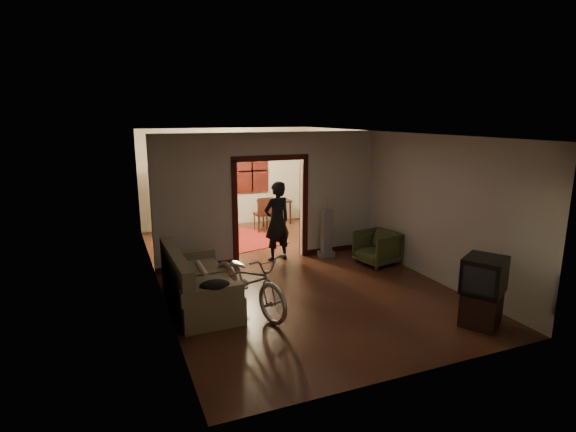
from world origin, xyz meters
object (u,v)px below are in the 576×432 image
armchair (377,248)px  locker (190,201)px  bicycle (249,280)px  desk (274,212)px  sofa (200,278)px  person (277,221)px

armchair → locker: (-3.24, 4.11, 0.54)m
bicycle → desk: bearing=47.6°
sofa → locker: size_ratio=1.16×
locker → desk: 2.54m
sofa → person: person is taller
bicycle → desk: bicycle is taller
locker → armchair: bearing=-60.3°
bicycle → person: size_ratio=1.12×
bicycle → locker: locker is taller
armchair → desk: armchair is taller
person → desk: size_ratio=1.89×
bicycle → armchair: size_ratio=2.49×
bicycle → person: (1.36, 2.28, 0.36)m
sofa → armchair: (3.96, 0.71, -0.12)m
sofa → desk: size_ratio=2.25×
person → locker: locker is taller
person → locker: 3.33m
sofa → armchair: 4.03m
bicycle → person: bearing=41.3°
person → sofa: bearing=26.2°
bicycle → locker: 5.35m
desk → person: bearing=-91.2°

